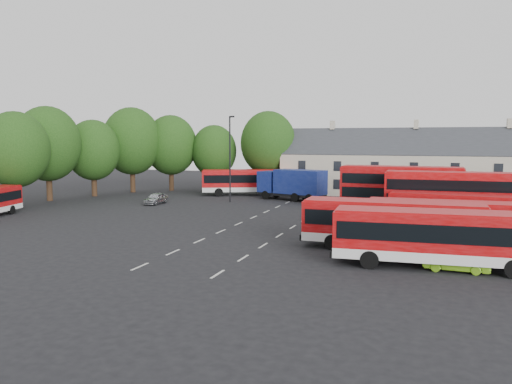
{
  "coord_description": "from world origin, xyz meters",
  "views": [
    {
      "loc": [
        16.02,
        -38.88,
        7.46
      ],
      "look_at": [
        -0.58,
        8.32,
        2.2
      ],
      "focal_mm": 35.0,
      "sensor_mm": 36.0,
      "label": 1
    }
  ],
  "objects_px": {
    "bus_row_a": "(438,234)",
    "lime_car": "(456,261)",
    "box_truck": "(292,183)",
    "bus_dd_south": "(449,194)",
    "silver_car": "(156,198)",
    "lamppost": "(230,156)"
  },
  "relations": [
    {
      "from": "bus_row_a",
      "to": "box_truck",
      "type": "height_order",
      "value": "box_truck"
    },
    {
      "from": "silver_car",
      "to": "lamppost",
      "type": "bearing_deg",
      "value": 29.76
    },
    {
      "from": "box_truck",
      "to": "silver_car",
      "type": "xyz_separation_m",
      "value": [
        -14.03,
        -8.88,
        -1.47
      ]
    },
    {
      "from": "box_truck",
      "to": "lamppost",
      "type": "bearing_deg",
      "value": -130.7
    },
    {
      "from": "box_truck",
      "to": "silver_car",
      "type": "distance_m",
      "value": 16.66
    },
    {
      "from": "silver_car",
      "to": "lamppost",
      "type": "height_order",
      "value": "lamppost"
    },
    {
      "from": "bus_dd_south",
      "to": "silver_car",
      "type": "xyz_separation_m",
      "value": [
        -31.73,
        2.46,
        -1.95
      ]
    },
    {
      "from": "box_truck",
      "to": "silver_car",
      "type": "height_order",
      "value": "box_truck"
    },
    {
      "from": "bus_dd_south",
      "to": "lime_car",
      "type": "relative_size",
      "value": 3.14
    },
    {
      "from": "bus_dd_south",
      "to": "lamppost",
      "type": "height_order",
      "value": "lamppost"
    },
    {
      "from": "box_truck",
      "to": "lamppost",
      "type": "height_order",
      "value": "lamppost"
    },
    {
      "from": "box_truck",
      "to": "lime_car",
      "type": "relative_size",
      "value": 2.54
    },
    {
      "from": "bus_row_a",
      "to": "bus_dd_south",
      "type": "xyz_separation_m",
      "value": [
        1.07,
        17.65,
        0.59
      ]
    },
    {
      "from": "bus_row_a",
      "to": "silver_car",
      "type": "height_order",
      "value": "bus_row_a"
    },
    {
      "from": "bus_dd_south",
      "to": "silver_car",
      "type": "height_order",
      "value": "bus_dd_south"
    },
    {
      "from": "box_truck",
      "to": "lime_car",
      "type": "distance_m",
      "value": 34.28
    },
    {
      "from": "silver_car",
      "to": "lime_car",
      "type": "bearing_deg",
      "value": -35.43
    },
    {
      "from": "bus_row_a",
      "to": "lime_car",
      "type": "height_order",
      "value": "bus_row_a"
    },
    {
      "from": "bus_row_a",
      "to": "silver_car",
      "type": "relative_size",
      "value": 3.1
    },
    {
      "from": "silver_car",
      "to": "lime_car",
      "type": "distance_m",
      "value": 37.7
    },
    {
      "from": "silver_car",
      "to": "bus_dd_south",
      "type": "bearing_deg",
      "value": -6.93
    },
    {
      "from": "lime_car",
      "to": "lamppost",
      "type": "relative_size",
      "value": 0.35
    }
  ]
}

